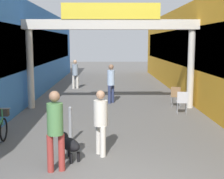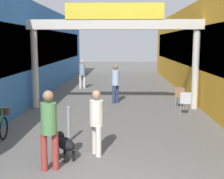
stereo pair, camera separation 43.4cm
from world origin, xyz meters
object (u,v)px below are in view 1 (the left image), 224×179
bollard_post_metal (70,124)px  pedestrian_companion (101,119)px  pedestrian_elderly_walking (75,72)px  cafe_chair_aluminium_nearer (182,100)px  cafe_chair_wood_farther (176,95)px  pedestrian_with_dog (55,126)px  pedestrian_carrying_crate (111,81)px  dog_on_leash (69,144)px

bollard_post_metal → pedestrian_companion: bearing=-50.4°
pedestrian_companion → pedestrian_elderly_walking: pedestrian_elderly_walking is taller
pedestrian_companion → cafe_chair_aluminium_nearer: size_ratio=1.81×
bollard_post_metal → cafe_chair_wood_farther: (3.96, 4.66, 0.03)m
pedestrian_elderly_walking → cafe_chair_aluminium_nearer: size_ratio=1.93×
pedestrian_companion → bollard_post_metal: bearing=129.6°
pedestrian_companion → cafe_chair_aluminium_nearer: 5.35m
pedestrian_elderly_walking → cafe_chair_wood_farther: pedestrian_elderly_walking is taller
pedestrian_with_dog → pedestrian_companion: size_ratio=1.09×
pedestrian_carrying_crate → cafe_chair_aluminium_nearer: (2.71, -2.30, -0.48)m
pedestrian_companion → cafe_chair_wood_farther: pedestrian_companion is taller
bollard_post_metal → cafe_chair_wood_farther: bearing=49.7°
bollard_post_metal → cafe_chair_wood_farther: bollard_post_metal is taller
pedestrian_carrying_crate → pedestrian_elderly_walking: (-2.09, 4.52, -0.03)m
bollard_post_metal → cafe_chair_aluminium_nearer: bollard_post_metal is taller
pedestrian_companion → pedestrian_elderly_walking: size_ratio=0.94×
pedestrian_with_dog → cafe_chair_aluminium_nearer: bearing=53.3°
pedestrian_with_dog → dog_on_leash: size_ratio=2.12×
pedestrian_with_dog → pedestrian_elderly_walking: 12.19m
pedestrian_companion → pedestrian_carrying_crate: size_ratio=0.91×
pedestrian_elderly_walking → bollard_post_metal: pedestrian_elderly_walking is taller
pedestrian_carrying_crate → pedestrian_elderly_walking: size_ratio=1.03×
cafe_chair_aluminium_nearer → pedestrian_carrying_crate: bearing=139.7°
pedestrian_companion → dog_on_leash: 0.96m
pedestrian_elderly_walking → pedestrian_carrying_crate: bearing=-65.2°
cafe_chair_aluminium_nearer → dog_on_leash: bearing=-129.3°
pedestrian_with_dog → pedestrian_companion: 1.34m
pedestrian_with_dog → bollard_post_metal: (0.07, 2.00, -0.50)m
bollard_post_metal → cafe_chair_wood_farther: size_ratio=1.13×
pedestrian_elderly_walking → cafe_chair_aluminium_nearer: pedestrian_elderly_walking is taller
pedestrian_with_dog → bollard_post_metal: 2.06m
dog_on_leash → bollard_post_metal: size_ratio=0.82×
pedestrian_companion → pedestrian_carrying_crate: bearing=87.1°
pedestrian_companion → cafe_chair_aluminium_nearer: pedestrian_companion is taller
bollard_post_metal → dog_on_leash: bearing=-85.3°
pedestrian_elderly_walking → pedestrian_with_dog: bearing=-86.1°
pedestrian_elderly_walking → dog_on_leash: 11.52m
pedestrian_with_dog → bollard_post_metal: size_ratio=1.74×
bollard_post_metal → pedestrian_with_dog: bearing=-92.1°
pedestrian_with_dog → cafe_chair_aluminium_nearer: 6.68m
dog_on_leash → pedestrian_carrying_crate: bearing=81.1°
pedestrian_elderly_walking → cafe_chair_wood_farther: size_ratio=1.93×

